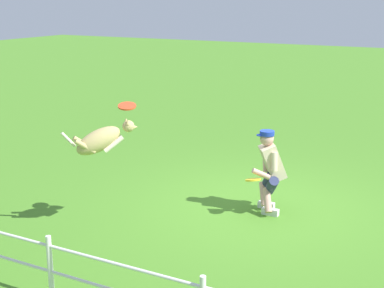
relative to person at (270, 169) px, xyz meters
name	(u,v)px	position (x,y,z in m)	size (l,w,h in m)	color
ground_plane	(255,207)	(0.24, -0.06, -0.70)	(60.00, 60.00, 0.00)	#488326
person	(270,169)	(0.00, 0.00, 0.00)	(0.55, 0.71, 1.29)	silver
dog	(102,140)	(1.89, 1.68, 0.61)	(0.78, 0.84, 0.56)	tan
frisbee_flying	(127,106)	(1.61, 1.43, 1.07)	(0.26, 0.26, 0.02)	#E24522
frisbee_held	(253,180)	(0.12, 0.37, -0.09)	(0.24, 0.24, 0.02)	yellow
fence	(121,283)	(0.24, 3.60, -0.25)	(16.86, 0.06, 0.76)	white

